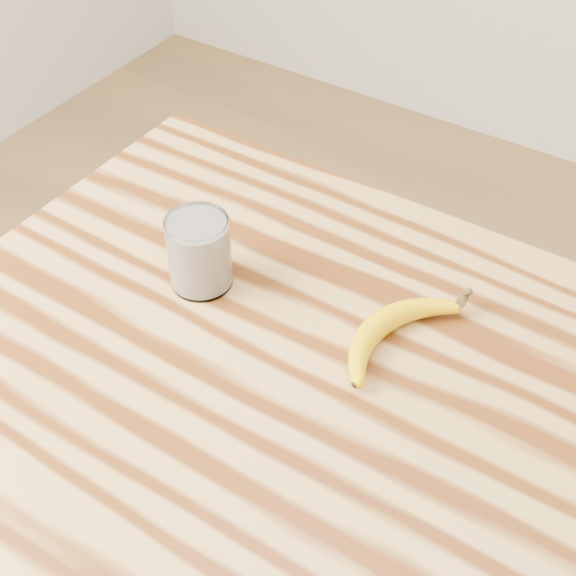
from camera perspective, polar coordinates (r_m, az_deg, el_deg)
The scene contains 4 objects.
room at distance 0.54m, azimuth 11.52°, elevation 16.10°, with size 4.04×4.04×2.70m.
table at distance 0.95m, azimuth 6.48°, elevation -16.46°, with size 1.20×0.80×0.90m.
smoothie_glass at distance 0.98m, azimuth -6.33°, elevation 2.55°, with size 0.08×0.08×0.10m.
banana at distance 0.94m, azimuth 6.60°, elevation -2.48°, with size 0.09×0.25×0.03m, color #DFA900, non-canonical shape.
Camera 1 is at (0.17, -0.45, 1.59)m, focal length 50.00 mm.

